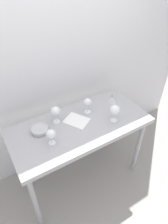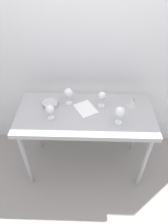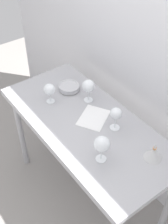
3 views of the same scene
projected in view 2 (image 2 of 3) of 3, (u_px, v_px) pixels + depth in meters
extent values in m
plane|color=gray|center=(85.00, 163.00, 2.66)|extent=(6.00, 6.00, 0.00)
cube|color=silver|center=(87.00, 54.00, 2.16)|extent=(3.80, 0.04, 2.60)
cube|color=#A3A3A8|center=(85.00, 114.00, 2.07)|extent=(1.40, 0.64, 0.04)
cube|color=#A3A3A8|center=(85.00, 139.00, 1.83)|extent=(1.40, 0.01, 0.05)
cylinder|color=#A3A3A8|center=(26.00, 159.00, 2.20)|extent=(0.05, 0.05, 0.86)
cylinder|color=#A3A3A8|center=(144.00, 162.00, 2.17)|extent=(0.05, 0.05, 0.86)
cylinder|color=#A3A3A8|center=(36.00, 125.00, 2.58)|extent=(0.05, 0.05, 0.86)
cylinder|color=#A3A3A8|center=(136.00, 127.00, 2.55)|extent=(0.05, 0.05, 0.86)
cylinder|color=white|center=(51.00, 118.00, 2.00)|extent=(0.06, 0.06, 0.00)
cylinder|color=white|center=(51.00, 115.00, 1.97)|extent=(0.01, 0.01, 0.07)
sphere|color=white|center=(50.00, 109.00, 1.93)|extent=(0.09, 0.09, 0.09)
cylinder|color=maroon|center=(50.00, 110.00, 1.94)|extent=(0.06, 0.06, 0.03)
cylinder|color=white|center=(118.00, 122.00, 1.95)|extent=(0.07, 0.07, 0.00)
cylinder|color=white|center=(119.00, 119.00, 1.92)|extent=(0.01, 0.01, 0.09)
sphere|color=white|center=(120.00, 112.00, 1.86)|extent=(0.10, 0.10, 0.10)
cylinder|color=maroon|center=(120.00, 113.00, 1.88)|extent=(0.07, 0.07, 0.03)
cylinder|color=white|center=(101.00, 105.00, 2.14)|extent=(0.07, 0.07, 0.00)
cylinder|color=white|center=(102.00, 102.00, 2.11)|extent=(0.01, 0.01, 0.09)
sphere|color=white|center=(102.00, 96.00, 2.05)|extent=(0.08, 0.08, 0.08)
cylinder|color=maroon|center=(102.00, 97.00, 2.06)|extent=(0.06, 0.06, 0.02)
cylinder|color=white|center=(69.00, 103.00, 2.17)|extent=(0.07, 0.07, 0.00)
cylinder|color=white|center=(69.00, 99.00, 2.14)|extent=(0.01, 0.01, 0.09)
sphere|color=white|center=(68.00, 93.00, 2.09)|extent=(0.10, 0.10, 0.10)
cylinder|color=maroon|center=(69.00, 94.00, 2.10)|extent=(0.07, 0.07, 0.02)
cube|color=white|center=(86.00, 109.00, 2.10)|extent=(0.27, 0.29, 0.00)
cylinder|color=#DBCC66|center=(51.00, 105.00, 2.15)|extent=(0.14, 0.14, 0.01)
cylinder|color=#B7B7BC|center=(50.00, 103.00, 2.13)|extent=(0.16, 0.16, 0.03)
torus|color=#B7B7BC|center=(50.00, 102.00, 2.12)|extent=(0.17, 0.17, 0.01)
cone|color=silver|center=(133.00, 102.00, 2.12)|extent=(0.12, 0.12, 0.08)
cylinder|color=#C17F4C|center=(134.00, 99.00, 2.09)|extent=(0.02, 0.02, 0.01)
cone|color=silver|center=(134.00, 97.00, 2.08)|extent=(0.02, 0.02, 0.03)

